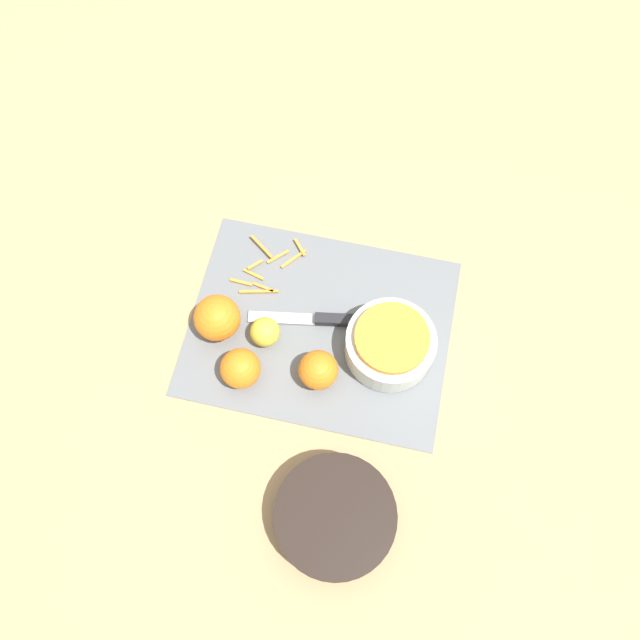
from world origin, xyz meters
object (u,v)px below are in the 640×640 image
(knife, at_px, (326,319))
(bowl_dark, at_px, (335,517))
(orange_right, at_px, (241,368))
(bowl_speckled, at_px, (390,344))
(orange_back, at_px, (318,370))
(lemon, at_px, (265,332))
(orange_left, at_px, (217,318))

(knife, bearing_deg, bowl_dark, 95.00)
(knife, bearing_deg, orange_right, 37.74)
(bowl_speckled, relative_size, orange_back, 2.27)
(knife, xyz_separation_m, lemon, (0.10, 0.06, 0.02))
(orange_back, bearing_deg, orange_left, -15.32)
(bowl_speckled, height_order, orange_back, bowl_speckled)
(bowl_speckled, distance_m, orange_right, 0.27)
(orange_back, relative_size, lemon, 1.29)
(bowl_speckled, distance_m, orange_left, 0.31)
(orange_left, relative_size, orange_right, 1.18)
(orange_left, bearing_deg, lemon, 178.49)
(bowl_speckled, height_order, orange_left, orange_left)
(knife, height_order, orange_right, orange_right)
(bowl_dark, bearing_deg, orange_back, -71.37)
(bowl_dark, distance_m, orange_left, 0.40)
(bowl_dark, xyz_separation_m, knife, (0.09, -0.34, -0.02))
(orange_right, bearing_deg, knife, -132.76)
(orange_left, bearing_deg, knife, -164.25)
(bowl_dark, xyz_separation_m, lemon, (0.19, -0.28, 0.00))
(bowl_speckled, xyz_separation_m, bowl_dark, (0.04, 0.30, -0.01))
(knife, height_order, orange_left, orange_left)
(knife, bearing_deg, orange_back, 85.52)
(bowl_dark, height_order, orange_right, orange_right)
(orange_back, bearing_deg, orange_right, 11.31)
(bowl_speckled, distance_m, knife, 0.13)
(bowl_speckled, distance_m, bowl_dark, 0.31)
(knife, relative_size, lemon, 3.93)
(bowl_speckled, xyz_separation_m, orange_right, (0.25, 0.10, 0.00))
(knife, height_order, orange_back, orange_back)
(bowl_speckled, xyz_separation_m, lemon, (0.22, 0.02, -0.01))
(orange_left, bearing_deg, orange_right, 128.56)
(knife, xyz_separation_m, orange_left, (0.19, 0.05, 0.04))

